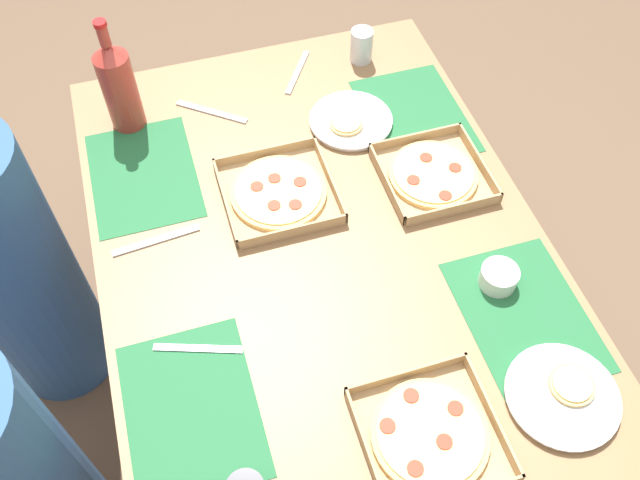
# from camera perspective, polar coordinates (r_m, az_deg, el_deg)

# --- Properties ---
(ground_plane) EXTENTS (6.00, 6.00, 0.00)m
(ground_plane) POSITION_cam_1_polar(r_m,az_deg,el_deg) (2.30, 0.00, -11.49)
(ground_plane) COLOR brown
(dining_table) EXTENTS (1.46, 1.04, 0.78)m
(dining_table) POSITION_cam_1_polar(r_m,az_deg,el_deg) (1.72, 0.00, -2.16)
(dining_table) COLOR #3F3328
(dining_table) RESTS_ON ground_plane
(placemat_near_left) EXTENTS (0.36, 0.26, 0.00)m
(placemat_near_left) POSITION_cam_1_polar(r_m,az_deg,el_deg) (1.58, 16.62, -6.01)
(placemat_near_left) COLOR #236638
(placemat_near_left) RESTS_ON dining_table
(placemat_near_right) EXTENTS (0.36, 0.26, 0.00)m
(placemat_near_right) POSITION_cam_1_polar(r_m,az_deg,el_deg) (1.92, 7.82, 10.21)
(placemat_near_right) COLOR #236638
(placemat_near_right) RESTS_ON dining_table
(placemat_far_left) EXTENTS (0.36, 0.26, 0.00)m
(placemat_far_left) POSITION_cam_1_polar(r_m,az_deg,el_deg) (1.44, -10.59, -13.63)
(placemat_far_left) COLOR #236638
(placemat_far_left) RESTS_ON dining_table
(placemat_far_right) EXTENTS (0.36, 0.26, 0.00)m
(placemat_far_right) POSITION_cam_1_polar(r_m,az_deg,el_deg) (1.81, -14.42, 5.27)
(placemat_far_right) COLOR #236638
(placemat_far_right) RESTS_ON dining_table
(pizza_box_edge_far) EXTENTS (0.26, 0.26, 0.04)m
(pizza_box_edge_far) POSITION_cam_1_polar(r_m,az_deg,el_deg) (1.40, 9.09, -15.63)
(pizza_box_edge_far) COLOR tan
(pizza_box_edge_far) RESTS_ON dining_table
(pizza_box_corner_left) EXTENTS (0.27, 0.27, 0.04)m
(pizza_box_corner_left) POSITION_cam_1_polar(r_m,az_deg,el_deg) (1.70, -3.46, 3.95)
(pizza_box_corner_left) COLOR tan
(pizza_box_corner_left) RESTS_ON dining_table
(pizza_box_center) EXTENTS (0.26, 0.26, 0.04)m
(pizza_box_center) POSITION_cam_1_polar(r_m,az_deg,el_deg) (1.76, 9.34, 5.38)
(pizza_box_center) COLOR tan
(pizza_box_center) RESTS_ON dining_table
(plate_near_right) EXTENTS (0.23, 0.23, 0.03)m
(plate_near_right) POSITION_cam_1_polar(r_m,az_deg,el_deg) (1.50, 19.47, -12.02)
(plate_near_right) COLOR white
(plate_near_right) RESTS_ON dining_table
(plate_near_left) EXTENTS (0.22, 0.22, 0.03)m
(plate_near_left) POSITION_cam_1_polar(r_m,az_deg,el_deg) (1.88, 2.53, 9.80)
(plate_near_left) COLOR white
(plate_near_left) RESTS_ON dining_table
(soda_bottle) EXTENTS (0.09, 0.09, 0.32)m
(soda_bottle) POSITION_cam_1_polar(r_m,az_deg,el_deg) (1.87, -16.35, 12.24)
(soda_bottle) COLOR #B2382D
(soda_bottle) RESTS_ON dining_table
(cup_red) EXTENTS (0.06, 0.06, 0.10)m
(cup_red) POSITION_cam_1_polar(r_m,az_deg,el_deg) (2.05, 3.46, 15.77)
(cup_red) COLOR silver
(cup_red) RESTS_ON dining_table
(condiment_bowl) EXTENTS (0.09, 0.09, 0.05)m
(condiment_bowl) POSITION_cam_1_polar(r_m,az_deg,el_deg) (1.59, 14.58, -2.99)
(condiment_bowl) COLOR white
(condiment_bowl) RESTS_ON dining_table
(knife_by_near_right) EXTENTS (0.14, 0.18, 0.00)m
(knife_by_near_right) POSITION_cam_1_polar(r_m,az_deg,el_deg) (1.93, -8.96, 10.44)
(knife_by_near_right) COLOR #B7B7BC
(knife_by_near_right) RESTS_ON dining_table
(knife_by_far_right) EXTENTS (0.04, 0.21, 0.00)m
(knife_by_far_right) POSITION_cam_1_polar(r_m,az_deg,el_deg) (1.67, -13.41, -0.03)
(knife_by_far_right) COLOR #B7B7BC
(knife_by_far_right) RESTS_ON dining_table
(fork_by_far_left) EXTENTS (0.08, 0.18, 0.00)m
(fork_by_far_left) POSITION_cam_1_polar(r_m,az_deg,el_deg) (1.50, -10.06, -8.84)
(fork_by_far_left) COLOR #B7B7BC
(fork_by_far_left) RESTS_ON dining_table
(fork_by_near_left) EXTENTS (0.17, 0.12, 0.00)m
(fork_by_near_left) POSITION_cam_1_polar(r_m,az_deg,el_deg) (2.03, -1.89, 13.72)
(fork_by_near_left) COLOR #B7B7BC
(fork_by_near_left) RESTS_ON dining_table
(diner_right_seat) EXTENTS (0.32, 0.32, 1.17)m
(diner_right_seat) POSITION_cam_1_polar(r_m,az_deg,el_deg) (2.06, -24.09, -2.24)
(diner_right_seat) COLOR #33598C
(diner_right_seat) RESTS_ON ground_plane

